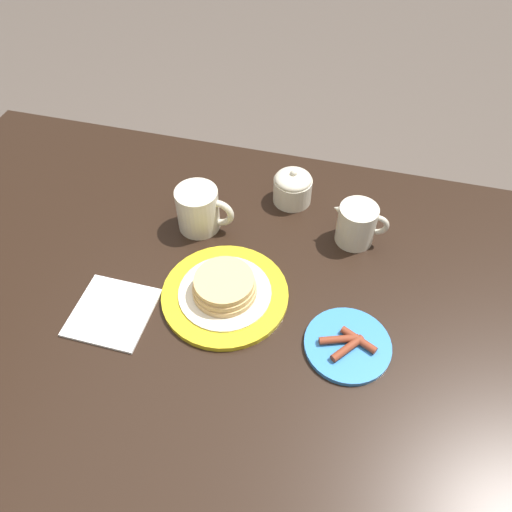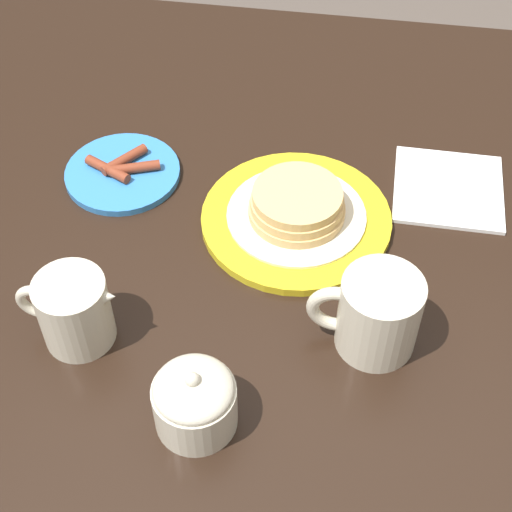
{
  "view_description": "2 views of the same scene",
  "coord_description": "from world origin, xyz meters",
  "px_view_note": "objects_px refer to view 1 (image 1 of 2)",
  "views": [
    {
      "loc": [
        0.25,
        -0.53,
        1.55
      ],
      "look_at": [
        0.08,
        0.11,
        0.79
      ],
      "focal_mm": 35.0,
      "sensor_mm": 36.0,
      "label": 1
    },
    {
      "loc": [
        -0.01,
        0.72,
        1.5
      ],
      "look_at": [
        0.08,
        0.11,
        0.79
      ],
      "focal_mm": 55.0,
      "sensor_mm": 36.0,
      "label": 2
    }
  ],
  "objects_px": {
    "side_plate_bacon": "(348,345)",
    "napkin": "(112,312)",
    "sugar_bowl": "(293,187)",
    "pancake_plate": "(225,291)",
    "creamer_pitcher": "(356,224)",
    "coffee_mug": "(199,209)"
  },
  "relations": [
    {
      "from": "side_plate_bacon",
      "to": "coffee_mug",
      "type": "xyz_separation_m",
      "value": [
        -0.35,
        0.22,
        0.04
      ]
    },
    {
      "from": "coffee_mug",
      "to": "napkin",
      "type": "height_order",
      "value": "coffee_mug"
    },
    {
      "from": "pancake_plate",
      "to": "side_plate_bacon",
      "type": "distance_m",
      "value": 0.25
    },
    {
      "from": "coffee_mug",
      "to": "napkin",
      "type": "relative_size",
      "value": 0.86
    },
    {
      "from": "side_plate_bacon",
      "to": "napkin",
      "type": "relative_size",
      "value": 1.07
    },
    {
      "from": "pancake_plate",
      "to": "creamer_pitcher",
      "type": "height_order",
      "value": "creamer_pitcher"
    },
    {
      "from": "coffee_mug",
      "to": "napkin",
      "type": "distance_m",
      "value": 0.28
    },
    {
      "from": "pancake_plate",
      "to": "coffee_mug",
      "type": "bearing_deg",
      "value": 121.96
    },
    {
      "from": "creamer_pitcher",
      "to": "pancake_plate",
      "type": "bearing_deg",
      "value": -135.89
    },
    {
      "from": "coffee_mug",
      "to": "sugar_bowl",
      "type": "height_order",
      "value": "coffee_mug"
    },
    {
      "from": "side_plate_bacon",
      "to": "sugar_bowl",
      "type": "bearing_deg",
      "value": 116.47
    },
    {
      "from": "side_plate_bacon",
      "to": "creamer_pitcher",
      "type": "xyz_separation_m",
      "value": [
        -0.02,
        0.27,
        0.04
      ]
    },
    {
      "from": "sugar_bowl",
      "to": "napkin",
      "type": "distance_m",
      "value": 0.48
    },
    {
      "from": "side_plate_bacon",
      "to": "sugar_bowl",
      "type": "xyz_separation_m",
      "value": [
        -0.18,
        0.35,
        0.03
      ]
    },
    {
      "from": "pancake_plate",
      "to": "sugar_bowl",
      "type": "distance_m",
      "value": 0.31
    },
    {
      "from": "pancake_plate",
      "to": "napkin",
      "type": "height_order",
      "value": "pancake_plate"
    },
    {
      "from": "coffee_mug",
      "to": "napkin",
      "type": "xyz_separation_m",
      "value": [
        -0.09,
        -0.26,
        -0.05
      ]
    },
    {
      "from": "side_plate_bacon",
      "to": "creamer_pitcher",
      "type": "bearing_deg",
      "value": 95.04
    },
    {
      "from": "coffee_mug",
      "to": "creamer_pitcher",
      "type": "xyz_separation_m",
      "value": [
        0.33,
        0.04,
        -0.0
      ]
    },
    {
      "from": "side_plate_bacon",
      "to": "creamer_pitcher",
      "type": "distance_m",
      "value": 0.27
    },
    {
      "from": "creamer_pitcher",
      "to": "napkin",
      "type": "xyz_separation_m",
      "value": [
        -0.42,
        -0.31,
        -0.04
      ]
    },
    {
      "from": "side_plate_bacon",
      "to": "napkin",
      "type": "bearing_deg",
      "value": -174.91
    }
  ]
}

